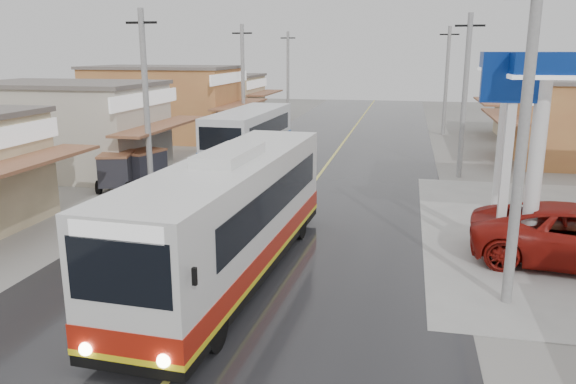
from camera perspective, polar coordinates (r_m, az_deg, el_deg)
name	(u,v)px	position (r m, az deg, el deg)	size (l,w,h in m)	color
ground	(242,280)	(15.97, -4.65, -8.87)	(120.00, 120.00, 0.00)	slate
road	(322,171)	(30.03, 3.52, 2.16)	(12.00, 90.00, 0.02)	black
centre_line	(322,171)	(30.02, 3.52, 2.19)	(0.15, 90.00, 0.01)	#D8CC4C
shopfronts_left	(126,152)	(36.96, -16.13, 3.88)	(11.00, 44.00, 5.20)	tan
utility_poles_left	(205,162)	(32.71, -8.44, 3.01)	(1.60, 50.00, 8.00)	gray
utility_poles_right	(459,177)	(29.84, 16.94, 1.47)	(1.60, 36.00, 8.00)	gray
coach_bus	(232,216)	(15.75, -5.69, -2.43)	(3.16, 11.75, 3.63)	silver
second_bus	(250,136)	(31.29, -3.92, 5.69)	(2.79, 9.29, 3.06)	silver
cyclist	(198,206)	(21.06, -9.15, -1.46)	(0.81, 1.84, 1.93)	black
tricycle_near	(143,165)	(27.56, -14.48, 2.65)	(1.91, 2.46, 1.67)	#26262D
tricycle_far	(117,169)	(26.83, -16.98, 2.26)	(2.05, 2.40, 1.74)	#26262D
tyre_stack	(107,203)	(23.87, -17.91, -1.10)	(0.92, 0.92, 0.47)	black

